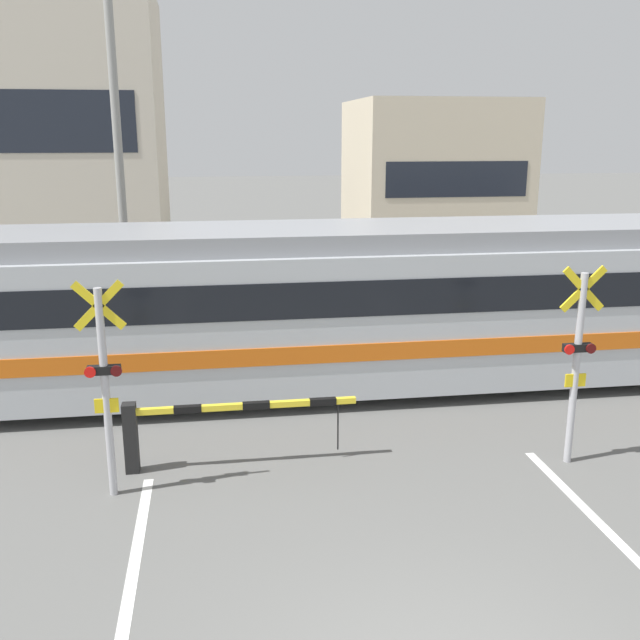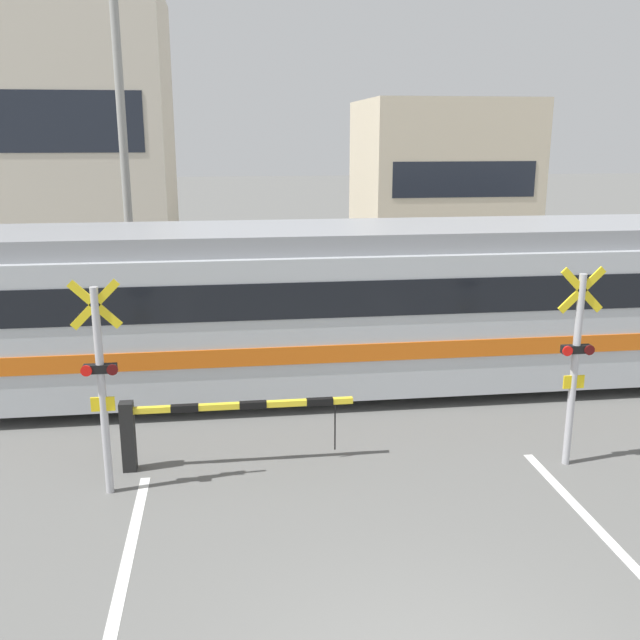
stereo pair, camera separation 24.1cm
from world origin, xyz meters
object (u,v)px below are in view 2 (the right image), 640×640
object	(u,v)px
pedestrian	(248,281)
crossing_barrier_far	(393,309)
commuter_train	(480,299)
crossing_signal_right	(575,359)
crossing_barrier_near	(186,421)
crossing_signal_left	(101,379)

from	to	relation	value
pedestrian	crossing_barrier_far	bearing A→B (deg)	-42.16
commuter_train	crossing_signal_right	size ratio (longest dim) A/B	6.34
crossing_barrier_near	crossing_barrier_far	world-z (taller)	same
crossing_barrier_far	crossing_signal_right	xyz separation A→B (m)	(1.05, -7.08, 0.95)
crossing_barrier_near	commuter_train	bearing A→B (deg)	29.44
crossing_barrier_far	pedestrian	distance (m)	4.62
crossing_signal_left	pedestrian	distance (m)	10.47
commuter_train	crossing_signal_left	world-z (taller)	commuter_train
crossing_signal_right	pedestrian	bearing A→B (deg)	113.74
crossing_signal_left	pedestrian	world-z (taller)	crossing_signal_left
crossing_barrier_near	pedestrian	size ratio (longest dim) A/B	2.22
crossing_barrier_far	crossing_barrier_near	bearing A→B (deg)	-126.11
pedestrian	crossing_signal_left	bearing A→B (deg)	-102.81
commuter_train	pedestrian	xyz separation A→B (m)	(-4.41, 6.32, -0.82)
commuter_train	crossing_barrier_far	bearing A→B (deg)	107.09
crossing_barrier_near	crossing_signal_left	distance (m)	1.57
commuter_train	crossing_signal_right	xyz separation A→B (m)	(0.06, -3.86, -0.03)
crossing_barrier_far	crossing_signal_left	distance (m)	9.17
commuter_train	crossing_signal_left	bearing A→B (deg)	-150.14
crossing_signal_left	crossing_signal_right	world-z (taller)	same
crossing_barrier_far	crossing_signal_left	xyz separation A→B (m)	(-5.74, -7.08, 0.95)
commuter_train	crossing_signal_right	distance (m)	3.86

